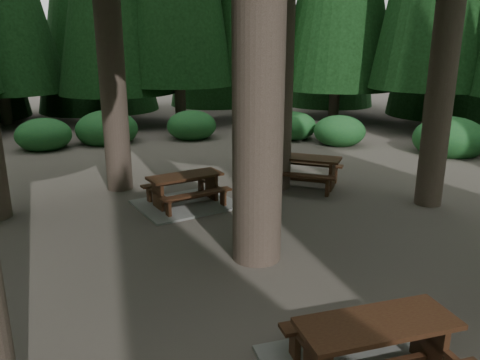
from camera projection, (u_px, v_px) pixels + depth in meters
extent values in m
plane|color=#4D443E|center=(214.00, 267.00, 7.85)|extent=(80.00, 80.00, 0.00)
cube|color=#361910|center=(378.00, 324.00, 5.01)|extent=(1.77, 0.75, 0.06)
cube|color=#361910|center=(349.00, 318.00, 5.62)|extent=(1.75, 0.32, 0.05)
cube|color=#361910|center=(429.00, 342.00, 5.30)|extent=(0.10, 0.54, 0.70)
cube|color=#361910|center=(430.00, 338.00, 5.29)|extent=(0.14, 1.41, 0.06)
cube|color=gray|center=(186.00, 204.00, 10.87)|extent=(2.59, 2.35, 0.05)
cube|color=#361910|center=(185.00, 176.00, 10.68)|extent=(1.81, 1.13, 0.06)
cube|color=#361910|center=(176.00, 182.00, 11.22)|extent=(1.68, 0.73, 0.05)
cube|color=#361910|center=(196.00, 194.00, 10.30)|extent=(1.68, 0.73, 0.05)
cube|color=#361910|center=(158.00, 196.00, 10.44)|extent=(0.23, 0.51, 0.68)
cube|color=#361910|center=(158.00, 194.00, 10.43)|extent=(0.48, 1.32, 0.06)
cube|color=#361910|center=(211.00, 187.00, 11.12)|extent=(0.23, 0.51, 0.68)
cube|color=#361910|center=(211.00, 184.00, 11.11)|extent=(0.48, 1.32, 0.06)
cube|color=#361910|center=(186.00, 198.00, 10.83)|extent=(1.37, 0.49, 0.08)
cube|color=#361910|center=(304.00, 158.00, 12.11)|extent=(1.92, 1.63, 0.06)
cube|color=#361910|center=(309.00, 164.00, 12.75)|extent=(1.67, 1.25, 0.05)
cube|color=#361910|center=(298.00, 175.00, 11.64)|extent=(1.67, 1.25, 0.05)
cube|color=#361910|center=(277.00, 170.00, 12.47)|extent=(0.38, 0.51, 0.74)
cube|color=#361910|center=(277.00, 168.00, 12.45)|extent=(0.90, 1.27, 0.06)
cube|color=#361910|center=(332.00, 175.00, 11.98)|extent=(0.38, 0.51, 0.74)
cube|color=#361910|center=(332.00, 173.00, 11.96)|extent=(0.90, 1.27, 0.06)
cube|color=#361910|center=(303.00, 179.00, 12.27)|extent=(1.31, 0.93, 0.08)
ellipsoid|color=#226332|center=(449.00, 142.00, 15.95)|extent=(2.42, 2.42, 1.49)
ellipsoid|color=#226332|center=(339.00, 134.00, 17.33)|extent=(1.90, 1.90, 1.17)
ellipsoid|color=#226332|center=(293.00, 129.00, 18.40)|extent=(1.84, 1.84, 1.13)
ellipsoid|color=#226332|center=(192.00, 128.00, 18.51)|extent=(1.95, 1.95, 1.20)
ellipsoid|color=#226332|center=(107.00, 132.00, 17.72)|extent=(2.31, 2.31, 1.42)
ellipsoid|color=#226332|center=(44.00, 138.00, 16.61)|extent=(1.93, 1.93, 1.19)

